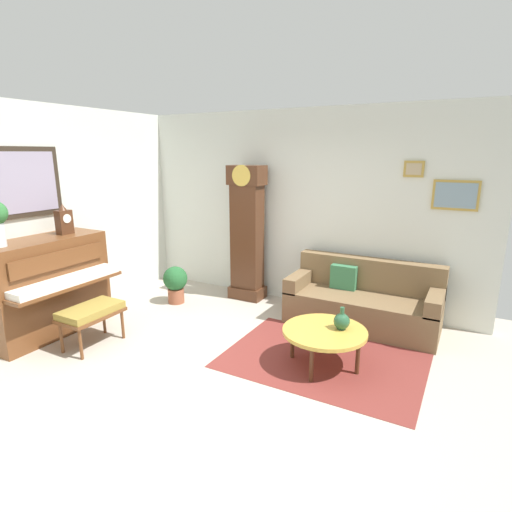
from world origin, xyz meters
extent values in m
cube|color=#B2A899|center=(0.00, 0.00, -0.05)|extent=(6.40, 6.00, 0.10)
cube|color=silver|center=(-2.60, 0.00, 1.40)|extent=(0.10, 4.90, 2.80)
cube|color=#33281E|center=(-2.54, -0.19, 1.85)|extent=(0.03, 1.10, 0.84)
cube|color=#998EA8|center=(-2.52, -0.19, 1.85)|extent=(0.01, 0.98, 0.72)
cube|color=silver|center=(0.00, 2.40, 1.40)|extent=(5.30, 0.10, 2.80)
cube|color=#B28E3D|center=(1.55, 2.33, 2.00)|extent=(0.24, 0.03, 0.20)
cube|color=tan|center=(1.55, 2.32, 2.00)|extent=(0.18, 0.01, 0.14)
cube|color=#B28E3D|center=(2.05, 2.33, 1.70)|extent=(0.52, 0.03, 0.36)
cube|color=#7A93A3|center=(2.05, 2.32, 1.70)|extent=(0.46, 0.01, 0.30)
cube|color=maroon|center=(1.01, 0.76, 0.00)|extent=(2.10, 1.50, 0.01)
cube|color=brown|center=(-2.25, -0.19, 0.60)|extent=(0.60, 1.44, 1.20)
cube|color=brown|center=(-1.82, -0.19, 0.68)|extent=(0.28, 1.38, 0.04)
cube|color=white|center=(-1.82, -0.19, 0.74)|extent=(0.26, 1.32, 0.08)
cube|color=brown|center=(-1.93, -0.19, 0.98)|extent=(0.03, 1.20, 0.20)
cube|color=brown|center=(-1.47, -0.19, 0.38)|extent=(0.42, 0.70, 0.04)
cube|color=olive|center=(-1.47, -0.19, 0.44)|extent=(0.40, 0.68, 0.08)
cylinder|color=brown|center=(-1.31, -0.49, 0.18)|extent=(0.04, 0.04, 0.36)
cylinder|color=brown|center=(-1.31, 0.11, 0.18)|extent=(0.04, 0.04, 0.36)
cylinder|color=brown|center=(-1.63, -0.49, 0.18)|extent=(0.04, 0.04, 0.36)
cylinder|color=brown|center=(-1.63, 0.11, 0.18)|extent=(0.04, 0.04, 0.36)
cube|color=#4C2B19|center=(-0.70, 2.08, 0.09)|extent=(0.52, 0.34, 0.18)
cube|color=#4C2B19|center=(-0.70, 2.08, 0.89)|extent=(0.44, 0.28, 1.78)
cube|color=#4C2B19|center=(-0.70, 2.08, 1.88)|extent=(0.52, 0.32, 0.28)
cylinder|color=gold|center=(-0.70, 1.93, 1.88)|extent=(0.30, 0.02, 0.30)
cylinder|color=gold|center=(-0.70, 2.03, 0.95)|extent=(0.03, 0.03, 0.70)
cube|color=brown|center=(1.14, 1.86, 0.21)|extent=(1.90, 0.80, 0.42)
cube|color=brown|center=(1.14, 2.16, 0.62)|extent=(1.90, 0.20, 0.44)
cube|color=brown|center=(0.28, 1.86, 0.50)|extent=(0.18, 0.80, 0.20)
cube|color=brown|center=(2.00, 1.86, 0.50)|extent=(0.18, 0.80, 0.20)
cube|color=#38754C|center=(0.84, 2.00, 0.58)|extent=(0.34, 0.12, 0.32)
cylinder|color=gold|center=(1.05, 0.65, 0.39)|extent=(0.88, 0.88, 0.04)
torus|color=#4C2B19|center=(1.05, 0.65, 0.39)|extent=(0.88, 0.88, 0.04)
cylinder|color=#4C2B19|center=(1.05, 1.01, 0.19)|extent=(0.04, 0.04, 0.37)
cylinder|color=#4C2B19|center=(1.41, 0.65, 0.19)|extent=(0.04, 0.04, 0.37)
cylinder|color=#4C2B19|center=(1.05, 0.29, 0.19)|extent=(0.04, 0.04, 0.37)
cylinder|color=#4C2B19|center=(0.69, 0.65, 0.19)|extent=(0.04, 0.04, 0.37)
cube|color=#4C2B19|center=(-2.23, 0.15, 1.35)|extent=(0.12, 0.18, 0.30)
cylinder|color=white|center=(-2.17, 0.15, 1.40)|extent=(0.01, 0.11, 0.11)
cone|color=#4C2B19|center=(-2.23, 0.15, 1.54)|extent=(0.10, 0.10, 0.08)
cylinder|color=#234C33|center=(1.20, 0.75, 0.42)|extent=(0.09, 0.09, 0.01)
sphere|color=#285638|center=(1.20, 0.75, 0.50)|extent=(0.17, 0.17, 0.17)
cylinder|color=#285638|center=(1.20, 0.75, 0.61)|extent=(0.04, 0.04, 0.08)
cylinder|color=#935138|center=(-1.53, 1.37, 0.11)|extent=(0.24, 0.24, 0.22)
sphere|color=#235B2D|center=(-1.53, 1.37, 0.38)|extent=(0.36, 0.36, 0.36)
camera|label=1|loc=(2.29, -3.12, 2.20)|focal=28.51mm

